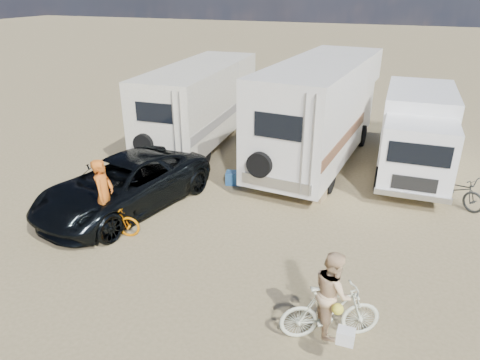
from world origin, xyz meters
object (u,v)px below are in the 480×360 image
at_px(rv_main, 319,113).
at_px(rider_woman, 332,300).
at_px(box_truck, 416,136).
at_px(bike_man, 108,220).
at_px(dark_suv, 124,184).
at_px(bike_woman, 330,312).
at_px(rv_left, 200,105).
at_px(crate, 316,193).
at_px(bike_parked, 455,189).
at_px(cooler, 234,178).
at_px(rider_man, 105,202).

height_order(rv_main, rider_woman, rv_main).
xyz_separation_m(box_truck, bike_man, (-7.21, -6.95, -0.93)).
bearing_deg(box_truck, dark_suv, -144.88).
height_order(rv_main, bike_woman, rv_main).
height_order(rv_main, rv_left, rv_main).
bearing_deg(crate, bike_woman, -76.37).
bearing_deg(rv_main, crate, -72.79).
height_order(rider_woman, crate, rider_woman).
xyz_separation_m(bike_woman, crate, (-1.33, 5.50, -0.36)).
bearing_deg(dark_suv, bike_parked, 35.95).
xyz_separation_m(bike_woman, cooler, (-4.05, 5.66, -0.35)).
bearing_deg(rv_main, bike_man, -113.88).
xyz_separation_m(bike_parked, cooler, (-6.53, -0.95, -0.28)).
bearing_deg(rv_left, bike_man, -85.98).
distance_m(rider_man, cooler, 4.55).
distance_m(box_truck, rider_woman, 8.64).
bearing_deg(bike_woman, bike_man, 50.30).
distance_m(rv_main, crate, 3.53).
distance_m(rv_left, rider_woman, 11.30).
distance_m(bike_man, crate, 6.04).
distance_m(rider_man, crate, 6.08).
bearing_deg(rv_main, rider_woman, -71.55).
height_order(rv_left, crate, rv_left).
bearing_deg(box_truck, bike_man, -136.66).
xyz_separation_m(rider_man, rider_woman, (5.92, -1.58, -0.14)).
relative_size(rv_left, box_truck, 1.28).
bearing_deg(rider_man, dark_suv, 3.01).
xyz_separation_m(box_truck, rider_man, (-7.21, -6.95, -0.41)).
relative_size(rv_main, cooler, 15.44).
bearing_deg(rv_left, rider_man, -85.98).
height_order(box_truck, bike_woman, box_truck).
bearing_deg(bike_parked, rider_woman, -162.12).
xyz_separation_m(rv_main, box_truck, (3.26, -0.06, -0.42)).
bearing_deg(rider_woman, bike_man, 50.30).
bearing_deg(rider_woman, box_truck, -33.36).
bearing_deg(cooler, bike_woman, -67.79).
relative_size(rv_left, rider_woman, 4.54).
xyz_separation_m(rider_woman, cooler, (-4.05, 5.66, -0.61)).
bearing_deg(rider_man, rv_left, -7.83).
bearing_deg(bike_man, crate, -64.02).
distance_m(rv_main, bike_man, 8.16).
height_order(rv_main, bike_parked, rv_main).
bearing_deg(rider_woman, bike_parked, -45.37).
distance_m(rider_woman, bike_parked, 7.06).
bearing_deg(rv_main, bike_woman, -71.55).
xyz_separation_m(bike_man, rider_man, (0.00, -0.00, 0.52)).
distance_m(box_truck, bike_man, 10.06).
bearing_deg(rv_main, dark_suv, -122.80).
xyz_separation_m(rv_left, bike_man, (0.87, -7.42, -1.11)).
relative_size(box_truck, cooler, 11.11).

